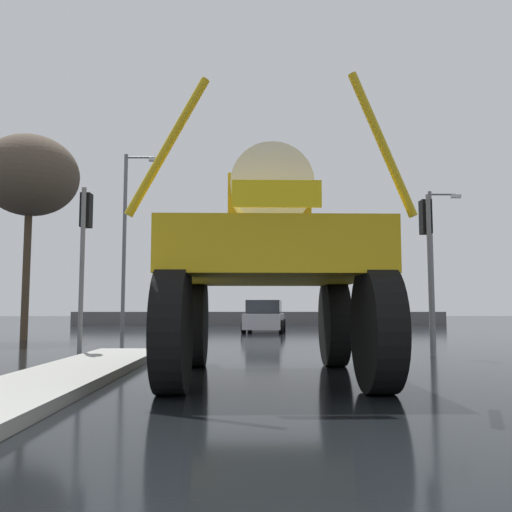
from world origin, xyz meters
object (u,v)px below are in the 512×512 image
traffic_signal_near_left (85,233)px  streetlight_far_left (127,233)px  traffic_signal_near_right (427,238)px  oversize_sprayer (269,263)px  sedan_ahead (264,317)px  streetlight_far_right (434,252)px  bare_tree_left (30,176)px

traffic_signal_near_left → streetlight_far_left: streetlight_far_left is taller
traffic_signal_near_left → traffic_signal_near_right: traffic_signal_near_left is taller
oversize_sprayer → sedan_ahead: size_ratio=1.24×
oversize_sprayer → streetlight_far_right: bearing=-26.7°
traffic_signal_near_right → streetlight_far_left: (-10.23, 13.14, 1.91)m
traffic_signal_near_right → bare_tree_left: size_ratio=0.52×
bare_tree_left → streetlight_far_left: bearing=71.1°
oversize_sprayer → traffic_signal_near_right: (4.02, 4.09, 0.95)m
traffic_signal_near_right → streetlight_far_left: 16.76m
oversize_sprayer → traffic_signal_near_left: bearing=46.0°
sedan_ahead → streetlight_far_left: streetlight_far_left is taller
streetlight_far_right → bare_tree_left: size_ratio=0.95×
traffic_signal_near_left → streetlight_far_right: size_ratio=0.57×
streetlight_far_left → bare_tree_left: 6.86m
oversize_sprayer → sedan_ahead: (0.44, 17.23, -1.18)m
traffic_signal_near_right → streetlight_far_left: size_ratio=0.45×
oversize_sprayer → streetlight_far_right: size_ratio=0.74×
streetlight_far_left → bare_tree_left: bearing=-108.9°
oversize_sprayer → sedan_ahead: 17.27m
traffic_signal_near_right → streetlight_far_right: 15.39m
sedan_ahead → streetlight_far_left: bearing=96.2°
oversize_sprayer → traffic_signal_near_right: 5.81m
oversize_sprayer → streetlight_far_right: (9.14, 18.56, 2.09)m
sedan_ahead → traffic_signal_near_left: (-4.75, -13.14, 2.23)m
streetlight_far_right → traffic_signal_near_right: bearing=-109.5°
traffic_signal_near_left → streetlight_far_left: bearing=98.2°
sedan_ahead → bare_tree_left: (-8.84, -6.38, 5.27)m
sedan_ahead → bare_tree_left: 12.11m
sedan_ahead → streetlight_far_left: 7.78m
streetlight_far_right → bare_tree_left: bearing=-156.3°
traffic_signal_near_right → streetlight_far_right: bearing=70.5°
streetlight_far_left → bare_tree_left: size_ratio=1.15×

